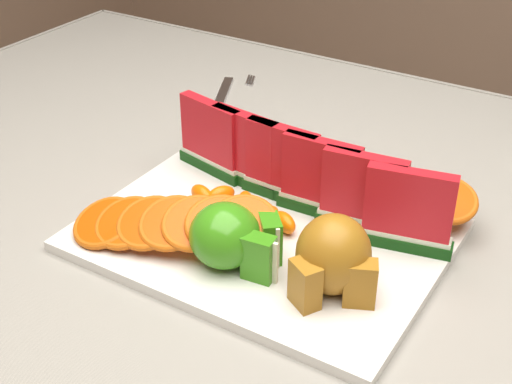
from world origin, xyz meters
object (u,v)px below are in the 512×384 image
(apple_cluster, at_px, (232,238))
(fork, at_px, (224,97))
(pear_cluster, at_px, (333,258))
(platter, at_px, (264,235))

(apple_cluster, height_order, fork, apple_cluster)
(apple_cluster, bearing_deg, pear_cluster, 9.03)
(platter, xyz_separation_m, fork, (-0.26, 0.31, -0.00))
(platter, distance_m, pear_cluster, 0.13)
(pear_cluster, xyz_separation_m, fork, (-0.37, 0.36, -0.05))
(platter, height_order, apple_cluster, apple_cluster)
(pear_cluster, bearing_deg, fork, 136.22)
(platter, xyz_separation_m, pear_cluster, (0.11, -0.05, 0.04))
(apple_cluster, height_order, pear_cluster, pear_cluster)
(platter, distance_m, apple_cluster, 0.08)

